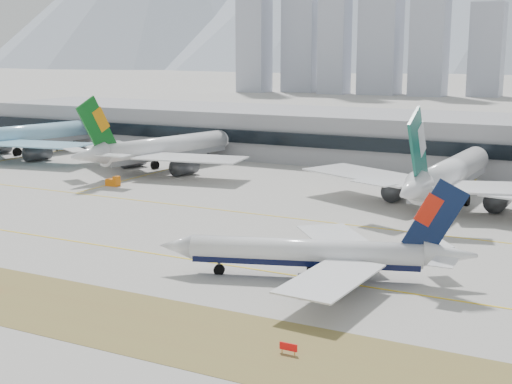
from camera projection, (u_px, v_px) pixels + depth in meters
The scene contains 10 objects.
ground at pixel (166, 246), 127.21m from camera, with size 3000.00×3000.00×0.00m, color #9C9992.
taxiing_airliner at pixel (317, 254), 108.32m from camera, with size 47.20×40.08×16.32m.
widebody_korean at pixel (20, 137), 232.71m from camera, with size 67.39×67.03×24.60m.
widebody_eva at pixel (161, 150), 206.33m from camera, with size 63.33×62.99×23.12m.
widebody_cathay at pixel (448, 176), 160.66m from camera, with size 67.96×66.46×24.24m.
terminal at pixel (371, 137), 225.91m from camera, with size 280.00×43.10×15.00m.
hold_sign_right at pixel (288, 347), 81.77m from camera, with size 2.20×0.15×1.35m.
gse_c at pixel (431, 207), 154.54m from camera, with size 3.55×2.00×2.60m.
gse_b at pixel (113, 182), 183.79m from camera, with size 3.55×2.00×2.60m.
city_skyline at pixel (378, 31), 560.88m from camera, with size 342.00×49.80×140.00m.
Camera 1 is at (70.47, -101.94, 34.29)m, focal length 50.00 mm.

